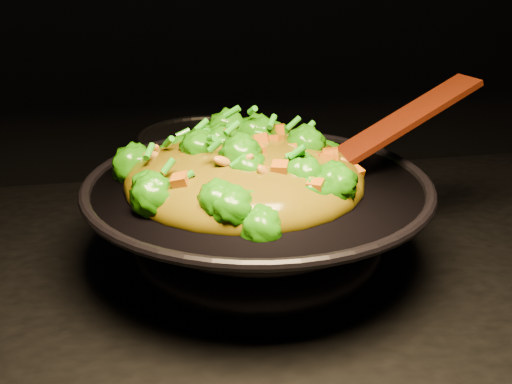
{
  "coord_description": "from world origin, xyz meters",
  "views": [
    {
      "loc": [
        -0.1,
        -0.59,
        1.3
      ],
      "look_at": [
        0.03,
        0.12,
        1.0
      ],
      "focal_mm": 45.0,
      "sensor_mm": 36.0,
      "label": 1
    }
  ],
  "objects": [
    {
      "name": "spatula",
      "position": [
        0.19,
        0.12,
        1.06
      ],
      "size": [
        0.28,
        0.11,
        0.12
      ],
      "primitive_type": "cube",
      "rotation": [
        0.0,
        -0.38,
        0.26
      ],
      "color": "#391507",
      "rests_on": "wok"
    },
    {
      "name": "wok",
      "position": [
        0.03,
        0.11,
        0.96
      ],
      "size": [
        0.53,
        0.53,
        0.11
      ],
      "primitive_type": null,
      "rotation": [
        0.0,
        0.0,
        0.42
      ],
      "color": "black",
      "rests_on": "stovetop"
    },
    {
      "name": "stir_fry",
      "position": [
        0.02,
        0.11,
        1.06
      ],
      "size": [
        0.3,
        0.3,
        0.1
      ],
      "primitive_type": null,
      "rotation": [
        0.0,
        0.0,
        0.04
      ],
      "color": "#216F07",
      "rests_on": "wok"
    },
    {
      "name": "back_pot",
      "position": [
        -0.0,
        0.32,
        0.96
      ],
      "size": [
        0.21,
        0.21,
        0.11
      ],
      "primitive_type": "cylinder",
      "rotation": [
        0.0,
        0.0,
        0.04
      ],
      "color": "black",
      "rests_on": "stovetop"
    }
  ]
}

